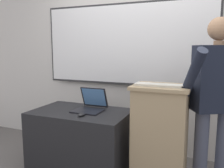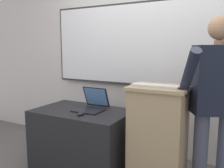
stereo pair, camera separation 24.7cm
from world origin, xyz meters
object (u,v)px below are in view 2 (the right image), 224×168
Objects in this scene: laptop at (92,103)px; computer_mouse_by_laptop at (81,114)px; wireless_keyboard at (155,86)px; lectern_podium at (158,140)px; person_presenter at (216,98)px; computer_mouse_by_keyboard at (182,87)px; side_desk at (83,140)px.

laptop is 3.36× the size of computer_mouse_by_laptop.
computer_mouse_by_laptop is (0.03, -0.26, -0.05)m from laptop.
laptop is 0.79× the size of wireless_keyboard.
lectern_podium is 0.63× the size of person_presenter.
laptop is 0.27m from computer_mouse_by_laptop.
wireless_keyboard is 4.23× the size of computer_mouse_by_keyboard.
lectern_podium is 0.98× the size of side_desk.
person_presenter is 16.55× the size of computer_mouse_by_laptop.
side_desk is 0.43m from laptop.
computer_mouse_by_laptop is at bearing -171.87° from wireless_keyboard.
laptop is (0.08, 0.08, 0.42)m from side_desk.
side_desk is 2.51× the size of wireless_keyboard.
person_presenter is at bearing 2.17° from laptop.
side_desk is at bearing 121.59° from computer_mouse_by_laptop.
wireless_keyboard is 0.23m from computer_mouse_by_keyboard.
computer_mouse_by_laptop is at bearing -173.31° from computer_mouse_by_keyboard.
wireless_keyboard is 0.83m from computer_mouse_by_laptop.
computer_mouse_by_laptop is (0.11, -0.18, 0.37)m from side_desk.
person_presenter is at bearing 17.27° from lectern_podium.
wireless_keyboard is (-0.02, -0.05, 0.53)m from lectern_podium.
person_presenter is (1.35, 0.13, 0.60)m from side_desk.
computer_mouse_by_keyboard is (0.23, 0.01, 0.01)m from wireless_keyboard.
laptop is (-0.79, 0.10, 0.25)m from lectern_podium.
laptop is (-1.26, -0.05, -0.18)m from person_presenter.
laptop reaches higher than side_desk.
computer_mouse_by_laptop is 1.04m from computer_mouse_by_keyboard.
lectern_podium is at bearing -7.02° from laptop.
person_presenter is 4.93× the size of laptop.
lectern_podium is 2.46× the size of wireless_keyboard.
lectern_podium reaches higher than laptop.
lectern_podium is 0.81m from computer_mouse_by_laptop.
person_presenter is 1.29m from computer_mouse_by_laptop.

